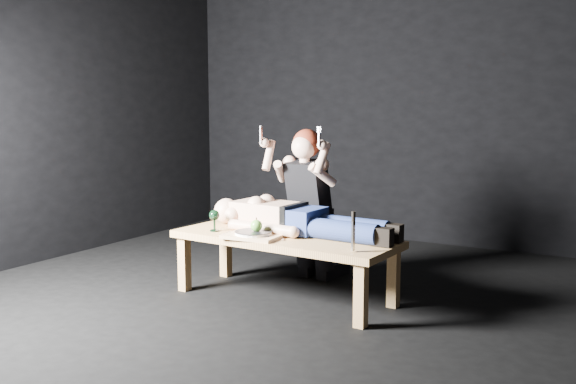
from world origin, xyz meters
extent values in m
plane|color=black|center=(0.00, 0.00, 0.00)|extent=(5.00, 5.00, 0.00)
plane|color=black|center=(0.00, 2.50, 1.50)|extent=(5.00, 0.00, 5.00)
cube|color=tan|center=(-0.11, 0.17, 0.23)|extent=(1.63, 0.69, 0.45)
cube|color=tan|center=(-0.26, 0.00, 0.46)|extent=(0.39, 0.29, 0.02)
cylinder|color=white|center=(-0.26, 0.00, 0.48)|extent=(0.27, 0.27, 0.02)
sphere|color=#389326|center=(-0.24, 0.01, 0.53)|extent=(0.08, 0.08, 0.08)
cube|color=#B2B2B7|center=(-0.50, 0.01, 0.45)|extent=(0.04, 0.17, 0.01)
cube|color=#B2B2B7|center=(-0.11, 0.00, 0.45)|extent=(0.04, 0.17, 0.01)
cube|color=#B2B2B7|center=(-0.07, 0.08, 0.45)|extent=(0.09, 0.16, 0.01)
camera|label=1|loc=(2.09, -3.60, 1.34)|focal=39.96mm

